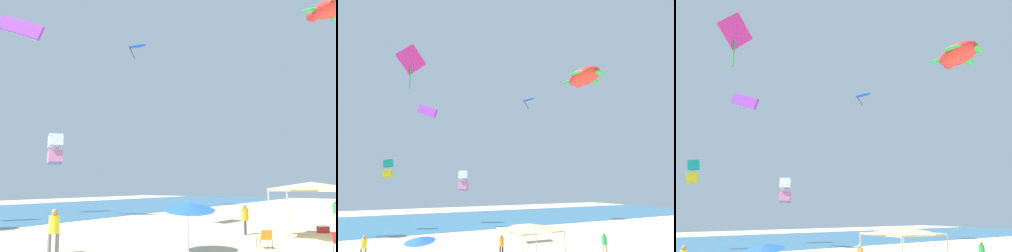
% 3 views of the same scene
% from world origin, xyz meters
% --- Properties ---
extents(canopy_tent, '(3.58, 3.63, 2.90)m').
position_xyz_m(canopy_tent, '(-0.23, 3.59, 2.64)').
color(canopy_tent, '#B7B7BC').
rests_on(canopy_tent, ground).
extents(beach_umbrella, '(2.23, 2.20, 2.28)m').
position_xyz_m(beach_umbrella, '(-7.25, 6.97, 1.87)').
color(beach_umbrella, silver).
rests_on(beach_umbrella, ground).
extents(folding_chair_near_cooler, '(0.81, 0.79, 0.82)m').
position_xyz_m(folding_chair_near_cooler, '(-4.62, 4.68, 0.47)').
color(folding_chair_near_cooler, black).
rests_on(folding_chair_near_cooler, ground).
extents(cooler_box, '(0.73, 0.72, 0.40)m').
position_xyz_m(cooler_box, '(2.49, 3.69, 0.20)').
color(cooler_box, red).
rests_on(cooler_box, ground).
extents(person_far_stroller, '(0.45, 0.42, 1.78)m').
position_xyz_m(person_far_stroller, '(-10.57, 11.32, 1.04)').
color(person_far_stroller, slate).
rests_on(person_far_stroller, ground).
extents(person_beachcomber, '(0.43, 0.40, 1.67)m').
position_xyz_m(person_beachcomber, '(-0.69, 7.16, 0.98)').
color(person_beachcomber, '#33384C').
rests_on(person_beachcomber, ground).
extents(person_near_umbrella, '(0.45, 0.41, 1.73)m').
position_xyz_m(person_near_umbrella, '(7.13, 3.70, 1.01)').
color(person_near_umbrella, '#C6B28C').
rests_on(person_near_umbrella, ground).
extents(kite_turtle_red, '(4.27, 4.31, 1.78)m').
position_xyz_m(kite_turtle_red, '(4.78, 2.53, 14.63)').
color(kite_turtle_red, red).
extents(kite_delta_blue, '(2.56, 2.53, 2.02)m').
position_xyz_m(kite_delta_blue, '(15.10, 27.62, 20.85)').
color(kite_delta_blue, blue).
extents(kite_parafoil_purple, '(2.10, 4.10, 2.62)m').
position_xyz_m(kite_parafoil_purple, '(-3.13, 25.80, 15.92)').
color(kite_parafoil_purple, purple).
extents(kite_box_white, '(1.95, 2.01, 3.06)m').
position_xyz_m(kite_box_white, '(3.71, 28.88, 6.30)').
color(kite_box_white, white).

